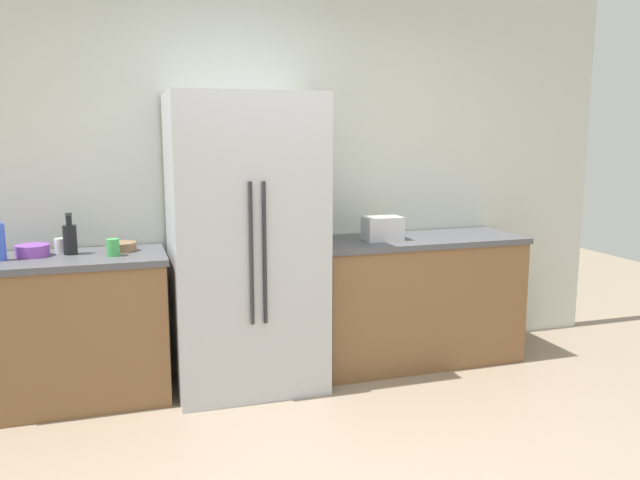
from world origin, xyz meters
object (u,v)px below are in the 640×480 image
object	(u,v)px
refrigerator	(246,243)
cup_c	(113,247)
cup_a	(387,230)
bowl_a	(122,247)
bowl_b	(33,250)
toaster	(382,228)
cup_b	(61,245)
bottle_a	(70,238)

from	to	relation	value
refrigerator	cup_c	world-z (taller)	refrigerator
refrigerator	cup_a	size ratio (longest dim) A/B	19.79
bowl_a	bowl_b	world-z (taller)	bowl_b
toaster	cup_b	xyz separation A→B (m)	(-2.09, 0.19, -0.04)
bowl_b	refrigerator	bearing A→B (deg)	-6.09
bottle_a	cup_a	bearing A→B (deg)	1.93
cup_a	cup_b	bearing A→B (deg)	179.61
toaster	cup_b	size ratio (longest dim) A/B	2.94
bottle_a	cup_c	distance (m)	0.29
cup_b	cup_c	xyz separation A→B (m)	(0.31, -0.22, 0.01)
bottle_a	cup_b	bearing A→B (deg)	125.70
bowl_a	cup_b	bearing A→B (deg)	168.97
refrigerator	cup_a	world-z (taller)	refrigerator
cup_a	bowl_b	distance (m)	2.36
cup_c	bowl_a	xyz separation A→B (m)	(0.05, 0.15, -0.02)
bowl_a	bowl_b	xyz separation A→B (m)	(-0.51, -0.01, 0.01)
cup_c	bowl_b	xyz separation A→B (m)	(-0.46, 0.14, -0.02)
cup_a	cup_c	size ratio (longest dim) A/B	0.91
cup_b	refrigerator	bearing A→B (deg)	-10.95
toaster	cup_c	xyz separation A→B (m)	(-1.78, -0.03, -0.03)
cup_b	cup_c	world-z (taller)	cup_c
bowl_a	bowl_b	size ratio (longest dim) A/B	0.93
cup_a	cup_c	xyz separation A→B (m)	(-1.89, -0.21, 0.02)
toaster	cup_c	bearing A→B (deg)	-179.03
bowl_b	cup_c	bearing A→B (deg)	-17.09
refrigerator	toaster	size ratio (longest dim) A/B	7.29
toaster	bowl_a	xyz separation A→B (m)	(-1.73, 0.12, -0.05)
cup_a	bowl_b	xyz separation A→B (m)	(-2.35, -0.07, -0.00)
toaster	cup_a	size ratio (longest dim) A/B	2.71
toaster	bowl_b	world-z (taller)	toaster
cup_b	bowl_a	world-z (taller)	cup_b
refrigerator	bowl_b	xyz separation A→B (m)	(-1.27, 0.14, 0.00)
cup_c	cup_b	bearing A→B (deg)	144.28
refrigerator	bowl_a	xyz separation A→B (m)	(-0.76, 0.15, -0.00)
toaster	bottle_a	xyz separation A→B (m)	(-2.03, 0.11, 0.02)
refrigerator	toaster	bearing A→B (deg)	1.40
toaster	refrigerator	bearing A→B (deg)	-178.60
bowl_a	refrigerator	bearing A→B (deg)	-10.90
bottle_a	bowl_a	size ratio (longest dim) A/B	1.41
bowl_b	bowl_a	bearing A→B (deg)	1.18
bottle_a	cup_c	world-z (taller)	bottle_a
toaster	bottle_a	size ratio (longest dim) A/B	1.01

